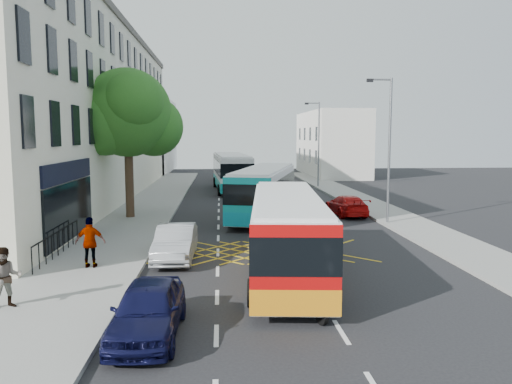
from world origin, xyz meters
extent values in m
plane|color=black|center=(0.00, 0.00, 0.00)|extent=(120.00, 120.00, 0.00)
cube|color=gray|center=(-8.50, 15.00, 0.07)|extent=(5.00, 70.00, 0.15)
cube|color=gray|center=(7.50, 15.00, 0.07)|extent=(3.00, 70.00, 0.15)
cube|color=beige|center=(-14.00, 24.50, 6.50)|extent=(8.00, 45.00, 13.00)
cube|color=#59544C|center=(-14.00, 24.50, 13.25)|extent=(8.30, 45.00, 0.50)
cube|color=black|center=(-9.95, 8.00, 3.40)|extent=(0.12, 7.00, 0.90)
cube|color=black|center=(-9.95, 8.00, 1.60)|extent=(0.12, 7.00, 2.60)
cube|color=silver|center=(-14.00, 55.00, 5.00)|extent=(8.00, 20.00, 10.00)
cube|color=silver|center=(11.00, 48.00, 4.00)|extent=(6.00, 18.00, 8.00)
cylinder|color=#382619|center=(-8.50, 15.00, 2.35)|extent=(0.50, 0.50, 4.40)
sphere|color=#235B1A|center=(-8.50, 15.00, 6.35)|extent=(5.20, 5.20, 5.20)
sphere|color=#235B1A|center=(-7.10, 15.80, 5.55)|extent=(3.60, 3.60, 3.60)
sphere|color=#235B1A|center=(-9.70, 14.40, 5.75)|extent=(3.80, 3.80, 3.80)
sphere|color=#235B1A|center=(-7.90, 13.70, 6.95)|extent=(3.40, 3.40, 3.40)
sphere|color=#235B1A|center=(-9.30, 16.10, 7.35)|extent=(3.20, 3.20, 3.20)
cylinder|color=slate|center=(6.30, 12.00, 4.15)|extent=(0.14, 0.14, 8.00)
cylinder|color=slate|center=(5.70, 12.00, 8.05)|extent=(1.20, 0.10, 0.10)
cube|color=black|center=(5.10, 12.00, 8.00)|extent=(0.35, 0.15, 0.18)
cylinder|color=slate|center=(6.30, 32.00, 4.15)|extent=(0.14, 0.14, 8.00)
cylinder|color=slate|center=(5.70, 32.00, 8.05)|extent=(1.20, 0.10, 0.10)
cube|color=black|center=(5.10, 32.00, 8.00)|extent=(0.35, 0.15, 0.18)
cube|color=silver|center=(-0.69, 2.40, 1.57)|extent=(3.25, 10.47, 2.48)
cube|color=silver|center=(-0.69, 2.40, 2.86)|extent=(3.05, 10.25, 0.11)
cube|color=black|center=(-0.69, 2.40, 1.92)|extent=(3.32, 10.53, 1.03)
cube|color=orange|center=(-0.69, 2.40, 0.70)|extent=(3.31, 10.52, 0.70)
cube|color=#AA0909|center=(-1.15, -2.70, 1.59)|extent=(2.38, 0.31, 2.34)
cube|color=#FF0C0C|center=(-2.07, -2.63, 0.94)|extent=(0.25, 0.08, 0.25)
cube|color=#FF0C0C|center=(-0.23, -2.79, 0.94)|extent=(0.25, 0.08, 0.25)
cylinder|color=black|center=(-1.61, 5.30, 0.42)|extent=(0.34, 0.86, 0.84)
cylinder|color=black|center=(0.73, 5.09, 0.42)|extent=(0.34, 0.86, 0.84)
cylinder|color=black|center=(-2.17, -0.94, 0.42)|extent=(0.34, 0.86, 0.84)
cylinder|color=black|center=(0.16, -1.15, 0.42)|extent=(0.34, 0.86, 0.84)
cube|color=silver|center=(-0.39, 15.16, 1.64)|extent=(5.09, 11.07, 2.60)
cube|color=silver|center=(-0.39, 15.16, 2.99)|extent=(4.84, 10.81, 0.12)
cube|color=black|center=(-0.39, 15.16, 2.01)|extent=(5.16, 11.14, 1.08)
cube|color=#0D91AC|center=(-0.39, 15.16, 0.74)|extent=(5.15, 11.13, 0.74)
cube|color=#0C9AA0|center=(-1.74, 9.96, 1.67)|extent=(2.44, 0.72, 2.45)
cube|color=#FF0C0C|center=(-2.68, 10.19, 0.98)|extent=(0.26, 0.12, 0.25)
cube|color=#FF0C0C|center=(-0.79, 9.70, 0.98)|extent=(0.26, 0.12, 0.25)
cylinder|color=black|center=(-0.84, 18.32, 0.44)|extent=(0.49, 0.92, 0.88)
cylinder|color=black|center=(1.54, 17.70, 0.44)|extent=(0.49, 0.92, 0.88)
cylinder|color=black|center=(-2.49, 11.95, 0.44)|extent=(0.49, 0.92, 0.88)
cylinder|color=black|center=(-0.11, 11.33, 0.44)|extent=(0.49, 0.92, 0.88)
cube|color=silver|center=(-2.07, 30.33, 1.79)|extent=(3.39, 11.90, 2.83)
cube|color=silver|center=(-2.07, 30.33, 3.26)|extent=(3.16, 11.65, 0.13)
cube|color=black|center=(-2.07, 30.33, 2.19)|extent=(3.45, 11.96, 1.18)
cube|color=#0C9B99|center=(-2.07, 30.33, 0.80)|extent=(3.44, 11.95, 0.80)
cube|color=silver|center=(-1.71, 24.49, 1.82)|extent=(2.71, 0.27, 2.67)
cube|color=#FF0C0C|center=(-2.79, 24.42, 1.07)|extent=(0.25, 0.08, 0.25)
cube|color=#FF0C0C|center=(-0.63, 24.55, 1.07)|extent=(0.25, 0.08, 0.25)
cylinder|color=black|center=(-3.60, 33.45, 0.48)|extent=(0.36, 0.98, 0.96)
cylinder|color=black|center=(-0.93, 33.61, 0.48)|extent=(0.36, 0.98, 0.96)
cylinder|color=black|center=(-3.16, 26.30, 0.48)|extent=(0.36, 0.98, 0.96)
cylinder|color=black|center=(-0.49, 26.47, 0.48)|extent=(0.36, 0.98, 0.96)
cylinder|color=black|center=(-0.40, -2.46, 0.32)|extent=(0.29, 0.64, 0.63)
cylinder|color=black|center=(-0.81, -1.04, 0.32)|extent=(0.29, 0.64, 0.63)
cube|color=black|center=(-0.61, -1.75, 0.61)|extent=(0.54, 1.20, 0.22)
cube|color=black|center=(-0.68, -1.51, 0.79)|extent=(0.39, 0.50, 0.20)
cube|color=black|center=(-0.54, -1.99, 0.74)|extent=(0.38, 0.55, 0.10)
cylinder|color=slate|center=(-0.80, -1.09, 0.69)|extent=(0.18, 0.43, 0.83)
cylinder|color=slate|center=(-0.76, -1.23, 1.04)|extent=(0.58, 0.20, 0.04)
cube|color=gold|center=(-0.36, -2.62, 0.54)|extent=(0.18, 0.07, 0.13)
imported|color=black|center=(-0.60, -1.80, 1.00)|extent=(0.71, 0.56, 1.70)
sphere|color=#99999E|center=(-0.60, -1.80, 1.73)|extent=(0.30, 0.30, 0.30)
imported|color=black|center=(-4.90, -2.91, 0.69)|extent=(1.76, 4.11, 1.38)
imported|color=#999CA0|center=(-4.90, 4.87, 0.70)|extent=(1.60, 4.31, 1.41)
imported|color=#AC0807|center=(4.85, 15.49, 0.64)|extent=(2.12, 4.55, 1.29)
imported|color=#383C3F|center=(-2.56, 40.28, 0.60)|extent=(2.50, 4.50, 1.19)
imported|color=black|center=(5.17, 48.68, 0.62)|extent=(1.65, 3.86, 1.24)
imported|color=gray|center=(-9.15, -0.94, 1.03)|extent=(1.04, 0.94, 1.75)
imported|color=gray|center=(-7.88, 3.34, 1.09)|extent=(1.11, 0.48, 1.89)
camera|label=1|loc=(-3.06, -15.12, 5.02)|focal=35.00mm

